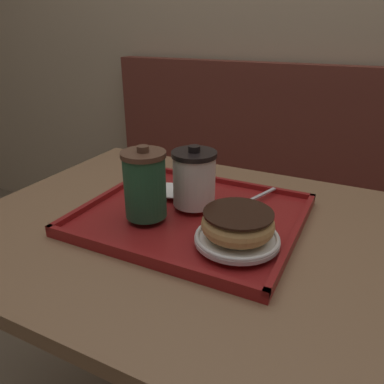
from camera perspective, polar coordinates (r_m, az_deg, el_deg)
wall_behind at (r=1.75m, az=17.75°, el=24.90°), size 8.00×0.05×2.40m
booth_bench at (r=1.73m, az=13.20°, el=-5.16°), size 1.78×0.44×1.00m
cafe_table at (r=0.90m, az=-0.26°, el=-14.56°), size 0.95×0.74×0.76m
serving_tray at (r=0.82m, az=0.00°, el=-3.64°), size 0.45×0.40×0.02m
napkin_paper at (r=0.90m, az=-3.24°, el=0.28°), size 0.13×0.12×0.00m
coffee_cup_front at (r=0.76m, az=-7.20°, el=1.20°), size 0.09×0.09×0.15m
coffee_cup_rear at (r=0.81m, az=0.33°, el=2.15°), size 0.10×0.10×0.13m
plate_with_chocolate_donut at (r=0.69m, az=6.87°, el=-6.97°), size 0.16×0.16×0.01m
donut_chocolate_glazed at (r=0.68m, az=7.00°, el=-4.77°), size 0.13×0.13×0.05m
spoon at (r=0.84m, az=8.10°, el=-1.49°), size 0.07×0.15×0.01m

